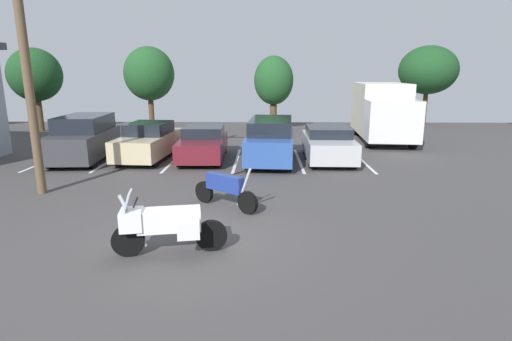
{
  "coord_description": "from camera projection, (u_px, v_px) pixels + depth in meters",
  "views": [
    {
      "loc": [
        1.45,
        -8.66,
        3.66
      ],
      "look_at": [
        1.25,
        2.06,
        1.07
      ],
      "focal_mm": 28.53,
      "sensor_mm": 36.0,
      "label": 1
    }
  ],
  "objects": [
    {
      "name": "motorcycle_second",
      "position": [
        225.0,
        188.0,
        11.16
      ],
      "size": [
        1.85,
        1.44,
        1.25
      ],
      "color": "black",
      "rests_on": "ground"
    },
    {
      "name": "tree_left",
      "position": [
        149.0,
        74.0,
        28.65
      ],
      "size": [
        3.5,
        3.5,
        5.44
      ],
      "color": "#4C3823",
      "rests_on": "ground"
    },
    {
      "name": "ground",
      "position": [
        200.0,
        239.0,
        9.32
      ],
      "size": [
        44.0,
        44.0,
        0.1
      ],
      "primitive_type": "cube",
      "color": "#423F3F"
    },
    {
      "name": "motorcycle_touring",
      "position": [
        165.0,
        224.0,
        8.29
      ],
      "size": [
        2.33,
        1.03,
        1.38
      ],
      "color": "black",
      "rests_on": "ground"
    },
    {
      "name": "car_maroon",
      "position": [
        203.0,
        144.0,
        17.44
      ],
      "size": [
        1.9,
        4.28,
        1.4
      ],
      "color": "maroon",
      "rests_on": "ground"
    },
    {
      "name": "car_champagne",
      "position": [
        149.0,
        141.0,
        17.56
      ],
      "size": [
        2.1,
        4.59,
        1.56
      ],
      "color": "#C1B289",
      "rests_on": "ground"
    },
    {
      "name": "tree_center_right",
      "position": [
        428.0,
        70.0,
        28.44
      ],
      "size": [
        4.01,
        4.01,
        5.48
      ],
      "color": "#4C3823",
      "rests_on": "ground"
    },
    {
      "name": "parking_stripes",
      "position": [
        206.0,
        160.0,
        17.44
      ],
      "size": [
        13.49,
        4.83,
        0.01
      ],
      "color": "silver",
      "rests_on": "ground"
    },
    {
      "name": "tree_rear",
      "position": [
        35.0,
        75.0,
        25.21
      ],
      "size": [
        3.21,
        3.21,
        5.15
      ],
      "color": "#4C3823",
      "rests_on": "ground"
    },
    {
      "name": "tree_far_left",
      "position": [
        274.0,
        81.0,
        25.78
      ],
      "size": [
        2.5,
        2.5,
        4.69
      ],
      "color": "#4C3823",
      "rests_on": "ground"
    },
    {
      "name": "car_charcoal",
      "position": [
        84.0,
        138.0,
        17.24
      ],
      "size": [
        2.14,
        4.49,
        1.89
      ],
      "color": "#38383D",
      "rests_on": "ground"
    },
    {
      "name": "car_silver",
      "position": [
        328.0,
        144.0,
        17.24
      ],
      "size": [
        1.98,
        4.31,
        1.42
      ],
      "color": "#B7B7BC",
      "rests_on": "ground"
    },
    {
      "name": "utility_pole",
      "position": [
        21.0,
        29.0,
        11.51
      ],
      "size": [
        1.79,
        0.43,
        9.38
      ],
      "color": "brown",
      "rests_on": "ground"
    },
    {
      "name": "car_blue",
      "position": [
        271.0,
        140.0,
        17.03
      ],
      "size": [
        2.18,
        4.99,
        1.78
      ],
      "color": "#2D519E",
      "rests_on": "ground"
    },
    {
      "name": "box_truck",
      "position": [
        382.0,
        111.0,
        22.2
      ],
      "size": [
        2.99,
        6.75,
        3.08
      ],
      "color": "silver",
      "rests_on": "ground"
    }
  ]
}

